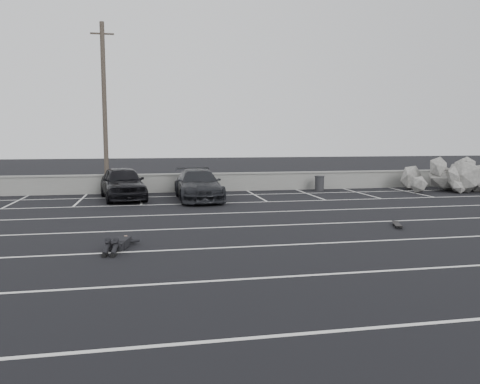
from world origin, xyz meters
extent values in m
plane|color=black|center=(0.00, 0.00, 0.00)|extent=(120.00, 120.00, 0.00)
cube|color=gray|center=(0.00, 14.00, 0.50)|extent=(50.00, 0.35, 1.00)
cube|color=gray|center=(0.00, 14.00, 1.02)|extent=(50.00, 0.45, 0.08)
cube|color=silver|center=(0.00, -6.00, 0.00)|extent=(36.00, 0.10, 0.01)
cube|color=silver|center=(0.00, -3.00, 0.00)|extent=(36.00, 0.10, 0.01)
cube|color=silver|center=(0.00, 0.00, 0.00)|extent=(36.00, 0.10, 0.01)
cube|color=silver|center=(0.00, 3.00, 0.00)|extent=(36.00, 0.10, 0.01)
cube|color=silver|center=(0.00, 6.00, 0.00)|extent=(36.00, 0.10, 0.01)
cube|color=silver|center=(0.00, 9.00, 0.00)|extent=(36.00, 0.10, 0.01)
cube|color=silver|center=(0.00, 12.00, 0.00)|extent=(36.00, 0.10, 0.01)
cube|color=silver|center=(-8.00, 11.50, 0.00)|extent=(0.10, 5.00, 0.01)
cube|color=silver|center=(-5.00, 11.50, 0.00)|extent=(0.10, 5.00, 0.01)
cube|color=silver|center=(-2.00, 11.50, 0.00)|extent=(0.10, 5.00, 0.01)
cube|color=silver|center=(1.00, 11.50, 0.00)|extent=(0.10, 5.00, 0.01)
cube|color=silver|center=(4.00, 11.50, 0.00)|extent=(0.10, 5.00, 0.01)
cube|color=silver|center=(7.00, 11.50, 0.00)|extent=(0.10, 5.00, 0.01)
cube|color=silver|center=(10.00, 11.50, 0.00)|extent=(0.10, 5.00, 0.01)
cube|color=silver|center=(13.00, 11.50, 0.00)|extent=(0.10, 5.00, 0.01)
imported|color=black|center=(-2.94, 11.40, 0.83)|extent=(2.77, 5.13, 1.66)
imported|color=black|center=(0.79, 10.43, 0.75)|extent=(2.23, 5.24, 1.51)
cylinder|color=#4C4238|center=(-3.85, 13.20, 4.53)|extent=(0.24, 0.24, 9.07)
cube|color=#4C4238|center=(-3.85, 13.20, 8.46)|extent=(1.21, 0.08, 0.08)
cylinder|color=#29292C|center=(8.13, 12.96, 0.42)|extent=(0.68, 0.68, 0.85)
cylinder|color=#29292C|center=(8.13, 12.96, 0.87)|extent=(0.76, 0.76, 0.05)
cube|color=black|center=(6.85, 1.91, 0.09)|extent=(0.48, 0.84, 0.02)
cube|color=#29292C|center=(6.94, 2.17, 0.05)|extent=(0.18, 0.11, 0.04)
cube|color=#29292C|center=(6.75, 1.65, 0.05)|extent=(0.18, 0.11, 0.04)
cylinder|color=black|center=(6.85, 2.20, 0.03)|extent=(0.05, 0.07, 0.06)
cylinder|color=black|center=(7.03, 2.13, 0.03)|extent=(0.05, 0.07, 0.06)
cylinder|color=black|center=(6.66, 1.69, 0.03)|extent=(0.05, 0.07, 0.06)
cylinder|color=black|center=(6.84, 1.62, 0.03)|extent=(0.05, 0.07, 0.06)
camera|label=1|loc=(-1.60, -12.76, 3.09)|focal=35.00mm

